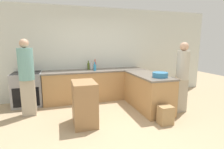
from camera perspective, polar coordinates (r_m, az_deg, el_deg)
ground_plane at (r=3.66m, az=0.92°, el=-16.54°), size 14.00×14.00×0.00m
wall_back at (r=5.41m, az=-6.31°, el=6.94°), size 8.00×0.06×2.70m
counter_back at (r=5.19m, az=-5.36°, el=-3.32°), size 2.93×0.69×0.88m
counter_peninsula at (r=4.57m, az=11.53°, el=-5.36°), size 0.69×1.56×0.88m
range_oven at (r=5.18m, az=-25.83°, el=-4.31°), size 0.74×0.62×0.89m
island_table at (r=3.64m, az=-9.00°, el=-9.23°), size 0.45×0.68×0.89m
mixing_bowl at (r=4.13m, az=15.44°, el=-0.10°), size 0.35×0.35×0.11m
olive_oil_bottle at (r=5.22m, az=-7.69°, el=2.76°), size 0.07×0.07×0.26m
dish_soap_bottle at (r=4.98m, az=-5.63°, el=2.38°), size 0.08×0.08×0.25m
hot_sauce_bottle at (r=5.23m, az=-5.55°, el=3.00°), size 0.06×0.06×0.30m
vinegar_bottle_clear at (r=5.22m, az=-6.78°, el=2.68°), size 0.07×0.07×0.24m
person_by_range at (r=4.35m, az=-26.09°, el=-0.08°), size 0.33×0.33×1.75m
person_at_peninsula at (r=4.46m, az=21.96°, el=0.03°), size 0.29×0.29×1.67m
paper_bag at (r=3.83m, az=17.06°, el=-12.59°), size 0.29×0.22×0.39m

